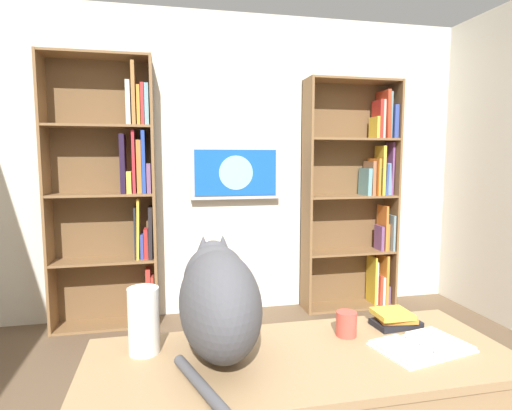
{
  "coord_description": "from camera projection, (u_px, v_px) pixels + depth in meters",
  "views": [
    {
      "loc": [
        0.58,
        1.58,
        1.42
      ],
      "look_at": [
        -0.01,
        -1.16,
        1.11
      ],
      "focal_mm": 29.36,
      "sensor_mm": 36.0,
      "label": 1
    }
  ],
  "objects": [
    {
      "name": "wall_mounted_tv",
      "position": [
        235.0,
        173.0,
        3.76
      ],
      "size": [
        0.81,
        0.07,
        0.48
      ],
      "color": "#B7B7BC"
    },
    {
      "name": "paper_towel_roll",
      "position": [
        144.0,
        320.0,
        1.49
      ],
      "size": [
        0.11,
        0.11,
        0.24
      ],
      "primitive_type": "cylinder",
      "color": "white",
      "rests_on": "desk"
    },
    {
      "name": "coffee_mug",
      "position": [
        346.0,
        324.0,
        1.64
      ],
      "size": [
        0.08,
        0.08,
        0.1
      ],
      "primitive_type": "cylinder",
      "color": "#D84C3F",
      "rests_on": "desk"
    },
    {
      "name": "desk_book_stack",
      "position": [
        395.0,
        319.0,
        1.73
      ],
      "size": [
        0.2,
        0.13,
        0.07
      ],
      "color": "black",
      "rests_on": "desk"
    },
    {
      "name": "cat",
      "position": [
        218.0,
        296.0,
        1.5
      ],
      "size": [
        0.3,
        0.69,
        0.39
      ],
      "color": "#4C4C51",
      "rests_on": "desk"
    },
    {
      "name": "bookshelf_left",
      "position": [
        360.0,
        195.0,
        3.96
      ],
      "size": [
        0.88,
        0.28,
        2.13
      ],
      "color": "brown",
      "rests_on": "ground"
    },
    {
      "name": "wall_back",
      "position": [
        230.0,
        166.0,
        3.83
      ],
      "size": [
        4.52,
        0.06,
        2.7
      ],
      "primitive_type": "cube",
      "color": "silver",
      "rests_on": "ground"
    },
    {
      "name": "open_binder",
      "position": [
        422.0,
        346.0,
        1.53
      ],
      "size": [
        0.37,
        0.28,
        0.02
      ],
      "color": "white",
      "rests_on": "desk"
    },
    {
      "name": "bookshelf_right",
      "position": [
        115.0,
        192.0,
        3.49
      ],
      "size": [
        0.86,
        0.28,
        2.24
      ],
      "color": "brown",
      "rests_on": "ground"
    },
    {
      "name": "desk",
      "position": [
        304.0,
        388.0,
        1.47
      ],
      "size": [
        1.51,
        0.6,
        0.73
      ],
      "color": "#A37F56",
      "rests_on": "ground"
    }
  ]
}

